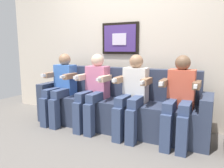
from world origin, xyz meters
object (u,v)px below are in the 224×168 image
object	(u,v)px
couch	(117,108)
person_leftmost	(61,86)
person_left_center	(94,89)
person_right_center	(133,92)
person_rightmost	(179,97)

from	to	relation	value
couch	person_leftmost	bearing A→B (deg)	-169.55
person_left_center	couch	bearing A→B (deg)	28.96
person_right_center	person_rightmost	xyz separation A→B (m)	(0.61, 0.00, 0.00)
couch	person_right_center	size ratio (longest dim) A/B	2.33
couch	person_right_center	world-z (taller)	person_right_center
couch	person_right_center	xyz separation A→B (m)	(0.31, -0.17, 0.29)
couch	person_left_center	bearing A→B (deg)	-151.04
couch	person_left_center	world-z (taller)	person_left_center
person_right_center	person_rightmost	bearing A→B (deg)	0.00
person_leftmost	person_right_center	bearing A→B (deg)	0.00
person_leftmost	person_rightmost	size ratio (longest dim) A/B	1.00
person_right_center	person_rightmost	size ratio (longest dim) A/B	1.00
person_leftmost	person_left_center	size ratio (longest dim) A/B	1.00
couch	person_leftmost	world-z (taller)	person_leftmost
couch	person_left_center	xyz separation A→B (m)	(-0.31, -0.17, 0.29)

